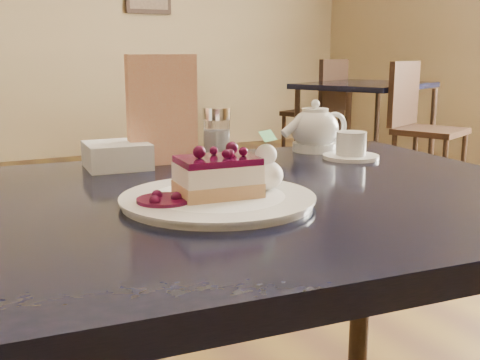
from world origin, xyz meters
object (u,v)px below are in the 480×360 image
main_table (207,244)px  dessert_plate (218,200)px  cheesecake_slice (218,177)px  tea_set (322,134)px  bg_table_far_right (362,168)px

main_table → dessert_plate: (-0.01, -0.05, 0.08)m
cheesecake_slice → tea_set: 0.52m
main_table → cheesecake_slice: bearing=-90.0°
main_table → bg_table_far_right: (2.70, 2.78, -0.60)m
main_table → tea_set: bearing=37.6°
dessert_plate → cheesecake_slice: bearing=153.4°
dessert_plate → bg_table_far_right: size_ratio=0.16×
main_table → dessert_plate: dessert_plate is taller
main_table → bg_table_far_right: size_ratio=0.71×
main_table → tea_set: size_ratio=5.44×
dessert_plate → tea_set: 0.52m
main_table → dessert_plate: size_ratio=4.43×
main_table → cheesecake_slice: 0.13m
dessert_plate → bg_table_far_right: dessert_plate is taller
tea_set → bg_table_far_right: (2.28, 2.52, -0.73)m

